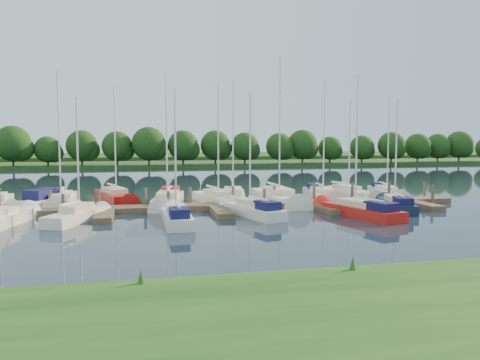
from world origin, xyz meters
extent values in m
plane|color=#182230|center=(0.00, 0.00, 0.00)|extent=(260.00, 260.00, 0.00)
cube|color=#194413|center=(0.00, -16.00, 0.25)|extent=(90.00, 10.00, 0.50)
cube|color=#4D3D2B|center=(0.00, 8.00, 0.20)|extent=(40.00, 2.00, 0.40)
cube|color=#4D3D2B|center=(-8.00, 5.00, 0.20)|extent=(1.20, 4.00, 0.40)
cube|color=#4D3D2B|center=(0.00, 5.00, 0.20)|extent=(1.20, 4.00, 0.40)
cube|color=#4D3D2B|center=(8.00, 5.00, 0.20)|extent=(1.20, 4.00, 0.40)
cube|color=#4D3D2B|center=(16.00, 5.00, 0.20)|extent=(1.20, 4.00, 0.40)
cylinder|color=#473D33|center=(-12.09, 9.30, 0.60)|extent=(0.24, 0.24, 2.00)
cylinder|color=#473D33|center=(-8.64, 9.30, 0.60)|extent=(0.24, 0.24, 2.00)
cylinder|color=#473D33|center=(-5.18, 9.30, 0.60)|extent=(0.24, 0.24, 2.00)
cylinder|color=#473D33|center=(-1.73, 9.30, 0.60)|extent=(0.24, 0.24, 2.00)
cylinder|color=#473D33|center=(1.73, 9.30, 0.60)|extent=(0.24, 0.24, 2.00)
cylinder|color=#473D33|center=(5.18, 9.30, 0.60)|extent=(0.24, 0.24, 2.00)
cylinder|color=#473D33|center=(8.64, 9.30, 0.60)|extent=(0.24, 0.24, 2.00)
cylinder|color=#473D33|center=(12.09, 9.30, 0.60)|extent=(0.24, 0.24, 2.00)
cylinder|color=#473D33|center=(15.55, 9.30, 0.60)|extent=(0.24, 0.24, 2.00)
cylinder|color=#473D33|center=(19.00, 9.30, 0.60)|extent=(0.24, 0.24, 2.00)
cylinder|color=#473D33|center=(-10.80, 6.70, 0.60)|extent=(0.24, 0.24, 2.00)
cylinder|color=#473D33|center=(-3.60, 6.70, 0.60)|extent=(0.24, 0.24, 2.00)
cylinder|color=#473D33|center=(3.60, 6.70, 0.60)|extent=(0.24, 0.24, 2.00)
cylinder|color=#473D33|center=(10.80, 6.70, 0.60)|extent=(0.24, 0.24, 2.00)
cylinder|color=#473D33|center=(18.00, 6.70, 0.60)|extent=(0.24, 0.24, 2.00)
cube|color=#24441A|center=(0.00, 75.00, 0.30)|extent=(180.00, 30.00, 0.60)
cube|color=#305424|center=(0.00, 100.00, 0.70)|extent=(220.00, 40.00, 1.40)
cylinder|color=#38281C|center=(-27.89, 62.79, 1.37)|extent=(0.36, 0.36, 2.75)
sphere|color=#193B10|center=(-27.89, 62.79, 4.73)|extent=(6.42, 6.42, 6.42)
sphere|color=#193B10|center=(-26.51, 62.99, 3.82)|extent=(4.58, 4.58, 4.58)
cylinder|color=#38281C|center=(-22.45, 60.32, 1.33)|extent=(0.36, 0.36, 2.65)
sphere|color=#193B10|center=(-22.45, 60.32, 4.57)|extent=(6.19, 6.19, 6.19)
sphere|color=#193B10|center=(-21.13, 60.52, 3.68)|extent=(4.42, 4.42, 4.42)
cylinder|color=#38281C|center=(-14.28, 61.85, 1.27)|extent=(0.36, 0.36, 2.54)
sphere|color=#193B10|center=(-14.28, 61.85, 4.38)|extent=(5.93, 5.93, 5.93)
sphere|color=#193B10|center=(-13.00, 62.05, 3.53)|extent=(4.23, 4.23, 4.23)
cylinder|color=#38281C|center=(-8.82, 63.24, 1.18)|extent=(0.36, 0.36, 2.37)
sphere|color=#193B10|center=(-8.82, 63.24, 4.08)|extent=(5.53, 5.53, 5.53)
sphere|color=#193B10|center=(-7.63, 63.44, 3.29)|extent=(3.95, 3.95, 3.95)
cylinder|color=#38281C|center=(-2.13, 60.37, 1.15)|extent=(0.36, 0.36, 2.31)
sphere|color=#193B10|center=(-2.13, 60.37, 3.98)|extent=(5.39, 5.39, 5.39)
sphere|color=#193B10|center=(-0.98, 60.57, 3.21)|extent=(3.85, 3.85, 3.85)
cylinder|color=#38281C|center=(3.95, 62.10, 1.21)|extent=(0.36, 0.36, 2.41)
sphere|color=#193B10|center=(3.95, 62.10, 4.15)|extent=(5.63, 5.63, 5.63)
sphere|color=#193B10|center=(5.15, 62.30, 3.35)|extent=(4.02, 4.02, 4.02)
cylinder|color=#38281C|center=(9.28, 61.81, 1.14)|extent=(0.36, 0.36, 2.27)
sphere|color=#193B10|center=(9.28, 61.81, 3.92)|extent=(5.31, 5.31, 5.31)
sphere|color=#193B10|center=(10.42, 62.01, 3.16)|extent=(3.79, 3.79, 3.79)
cylinder|color=#38281C|center=(14.74, 63.08, 1.19)|extent=(0.36, 0.36, 2.38)
sphere|color=#193B10|center=(14.74, 63.08, 4.09)|extent=(5.54, 5.54, 5.54)
sphere|color=#193B10|center=(15.93, 63.28, 3.30)|extent=(3.96, 3.96, 3.96)
cylinder|color=#38281C|center=(20.95, 62.14, 1.24)|extent=(0.36, 0.36, 2.47)
sphere|color=#193B10|center=(20.95, 62.14, 4.26)|extent=(5.77, 5.77, 5.77)
sphere|color=#193B10|center=(22.19, 62.34, 3.44)|extent=(4.12, 4.12, 4.12)
cylinder|color=#38281C|center=(27.67, 62.19, 1.16)|extent=(0.36, 0.36, 2.32)
sphere|color=#193B10|center=(27.67, 62.19, 4.00)|extent=(5.42, 5.42, 5.42)
sphere|color=#193B10|center=(28.83, 62.39, 3.23)|extent=(3.87, 3.87, 3.87)
cylinder|color=#38281C|center=(33.25, 61.60, 1.33)|extent=(0.36, 0.36, 2.67)
sphere|color=#193B10|center=(33.25, 61.60, 4.59)|extent=(6.22, 6.22, 6.22)
sphere|color=#193B10|center=(34.58, 61.80, 3.70)|extent=(4.44, 4.44, 4.44)
cylinder|color=#38281C|center=(39.22, 61.44, 1.13)|extent=(0.36, 0.36, 2.27)
sphere|color=#193B10|center=(39.22, 61.44, 3.90)|extent=(5.29, 5.29, 5.29)
sphere|color=#193B10|center=(40.36, 61.64, 3.15)|extent=(3.78, 3.78, 3.78)
cylinder|color=#38281C|center=(45.68, 62.50, 1.20)|extent=(0.36, 0.36, 2.41)
sphere|color=#193B10|center=(45.68, 62.50, 4.14)|extent=(5.61, 5.61, 5.61)
sphere|color=#193B10|center=(46.89, 62.70, 3.34)|extent=(4.01, 4.01, 4.01)
cylinder|color=#38281C|center=(52.45, 60.43, 1.26)|extent=(0.36, 0.36, 2.52)
sphere|color=#193B10|center=(52.45, 60.43, 4.34)|extent=(5.87, 5.87, 5.87)
sphere|color=#193B10|center=(53.71, 60.63, 3.50)|extent=(4.20, 4.20, 4.20)
cylinder|color=#38281C|center=(57.62, 60.81, 1.22)|extent=(0.36, 0.36, 2.43)
sphere|color=#193B10|center=(57.62, 60.81, 4.19)|extent=(5.67, 5.67, 5.67)
sphere|color=#193B10|center=(58.84, 61.01, 3.38)|extent=(4.05, 4.05, 4.05)
cylinder|color=#38281C|center=(62.83, 61.86, 1.33)|extent=(0.36, 0.36, 2.65)
sphere|color=#193B10|center=(62.83, 61.86, 4.57)|extent=(6.19, 6.19, 6.19)
sphere|color=#193B10|center=(64.16, 62.06, 3.69)|extent=(4.42, 4.42, 4.42)
cube|color=white|center=(-13.19, 12.32, 0.15)|extent=(3.85, 5.70, 1.01)
cone|color=white|center=(-14.29, 9.83, 0.15)|extent=(1.48, 1.86, 0.90)
cube|color=#131443|center=(-13.19, 12.32, 0.96)|extent=(2.53, 3.32, 0.91)
cube|color=white|center=(-11.91, 13.57, 0.15)|extent=(2.72, 7.77, 1.01)
cone|color=white|center=(-11.61, 9.76, 0.15)|extent=(1.27, 2.74, 1.07)
cube|color=beige|center=(-11.88, 13.19, 0.78)|extent=(1.86, 3.55, 0.46)
cylinder|color=silver|center=(-11.85, 12.81, 5.79)|extent=(0.12, 0.12, 10.30)
cylinder|color=silver|center=(-11.97, 14.33, 1.15)|extent=(0.36, 3.43, 0.10)
cylinder|color=white|center=(-11.97, 14.33, 1.15)|extent=(0.43, 3.06, 0.20)
cube|color=#B41610|center=(-7.76, 14.80, 0.15)|extent=(3.84, 6.94, 1.17)
cone|color=#B41610|center=(-6.73, 11.62, 0.15)|extent=(1.61, 2.51, 0.94)
cube|color=beige|center=(-7.65, 14.49, 0.90)|extent=(2.26, 3.29, 0.53)
cylinder|color=silver|center=(-7.55, 14.17, 5.25)|extent=(0.12, 0.12, 9.02)
cylinder|color=silver|center=(-7.96, 15.44, 1.33)|extent=(1.02, 2.89, 0.10)
cylinder|color=white|center=(-7.96, 15.44, 1.33)|extent=(1.01, 2.61, 0.20)
cube|color=white|center=(-3.30, 11.41, 0.15)|extent=(3.24, 7.62, 1.12)
cone|color=white|center=(-3.90, 7.77, 0.15)|extent=(1.44, 2.72, 1.03)
cube|color=beige|center=(-3.36, 11.05, 0.86)|extent=(2.07, 3.53, 0.51)
cube|color=maroon|center=(-2.96, 13.45, 0.96)|extent=(1.79, 2.42, 0.56)
cylinder|color=silver|center=(-3.42, 10.68, 5.70)|extent=(0.12, 0.12, 9.97)
cylinder|color=silver|center=(-3.18, 12.14, 1.27)|extent=(0.64, 3.30, 0.10)
cylinder|color=white|center=(-3.18, 12.14, 1.27)|extent=(0.68, 2.95, 0.20)
cube|color=white|center=(0.63, 11.26, 0.15)|extent=(3.20, 6.95, 1.14)
cone|color=white|center=(1.30, 7.98, 0.15)|extent=(1.39, 2.49, 0.94)
cube|color=beige|center=(0.69, 10.93, 0.88)|extent=(1.99, 3.24, 0.52)
cylinder|color=silver|center=(0.76, 10.61, 5.25)|extent=(0.12, 0.12, 9.06)
cylinder|color=silver|center=(0.49, 11.92, 1.29)|extent=(0.71, 2.98, 0.10)
cylinder|color=white|center=(0.49, 11.92, 1.29)|extent=(0.74, 2.67, 0.20)
cube|color=white|center=(2.26, 11.89, 0.15)|extent=(3.28, 7.20, 1.23)
cone|color=white|center=(1.57, 8.48, 0.15)|extent=(1.43, 2.58, 0.97)
cube|color=beige|center=(2.19, 11.54, 0.95)|extent=(2.05, 3.36, 0.56)
cylinder|color=silver|center=(2.12, 11.20, 5.48)|extent=(0.12, 0.12, 9.39)
cylinder|color=silver|center=(2.39, 12.57, 1.39)|extent=(0.71, 3.09, 0.10)
cylinder|color=white|center=(2.39, 12.57, 1.39)|extent=(0.74, 2.77, 0.20)
cube|color=white|center=(5.93, 11.21, 0.15)|extent=(2.39, 8.39, 1.25)
cone|color=white|center=(5.95, 7.02, 0.15)|extent=(1.19, 2.94, 1.17)
cube|color=beige|center=(5.93, 10.79, 0.96)|extent=(1.78, 3.78, 0.57)
cylinder|color=silver|center=(5.93, 10.37, 6.45)|extent=(0.12, 0.12, 11.31)
cylinder|color=silver|center=(5.93, 12.05, 1.42)|extent=(0.12, 3.77, 0.10)
cylinder|color=white|center=(5.93, 12.05, 1.42)|extent=(0.22, 3.35, 0.20)
cube|color=white|center=(10.61, 12.53, 0.15)|extent=(3.34, 7.70, 1.01)
cone|color=white|center=(9.97, 8.86, 0.15)|extent=(1.48, 2.75, 1.04)
cube|color=beige|center=(10.55, 12.17, 0.78)|extent=(2.12, 3.57, 0.46)
cube|color=#131443|center=(10.97, 14.59, 0.87)|extent=(1.82, 2.45, 0.50)
cylinder|color=silver|center=(10.48, 11.80, 5.67)|extent=(0.12, 0.12, 10.06)
cylinder|color=silver|center=(10.74, 13.27, 1.14)|extent=(0.67, 3.32, 0.10)
cylinder|color=white|center=(10.74, 13.27, 1.14)|extent=(0.71, 2.97, 0.20)
cube|color=white|center=(13.44, 13.69, 0.15)|extent=(3.09, 6.51, 1.04)
cone|color=white|center=(14.13, 10.63, 0.15)|extent=(1.34, 2.33, 0.88)
cube|color=beige|center=(13.51, 13.39, 0.80)|extent=(1.91, 3.04, 0.47)
cylinder|color=silver|center=(13.58, 13.08, 4.90)|extent=(0.12, 0.12, 8.47)
cylinder|color=silver|center=(13.30, 14.31, 1.18)|extent=(0.72, 2.78, 0.10)
cylinder|color=white|center=(13.30, 14.31, 1.18)|extent=(0.75, 2.49, 0.20)
cube|color=white|center=(17.42, 13.22, 0.15)|extent=(3.36, 6.74, 0.95)
cone|color=white|center=(16.62, 10.07, 0.15)|extent=(1.44, 2.43, 0.91)
cube|color=beige|center=(17.34, 12.90, 0.73)|extent=(2.04, 3.17, 0.43)
cube|color=#131443|center=(17.87, 14.98, 0.82)|extent=(1.71, 2.20, 0.48)
cylinder|color=silver|center=(17.26, 12.59, 4.99)|extent=(0.12, 0.12, 8.77)
cylinder|color=silver|center=(17.58, 13.85, 1.08)|extent=(0.82, 2.86, 0.10)
cylinder|color=white|center=(17.58, 13.85, 1.08)|extent=(0.83, 2.57, 0.20)
cone|color=white|center=(-13.53, 6.44, 0.15)|extent=(1.50, 2.58, 0.97)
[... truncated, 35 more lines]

